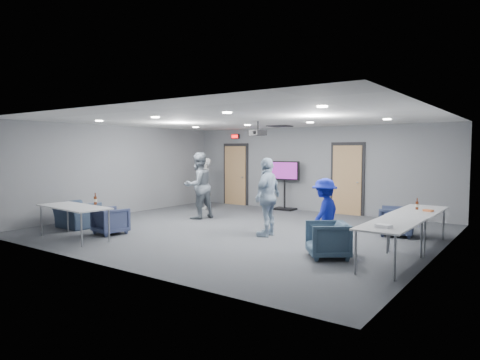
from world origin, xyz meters
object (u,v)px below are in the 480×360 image
Objects in this scene: table_right_a at (418,212)px; table_right_b at (391,226)px; chair_right_c at (328,240)px; chair_front_a at (111,221)px; chair_front_b at (76,215)px; bottle_front at (95,200)px; person_c at (268,197)px; bottle_right at (417,205)px; person_b at (198,186)px; projector at (258,133)px; chair_right_a at (396,221)px; tv_stand at (285,182)px; person_d at (324,213)px; person_a at (205,184)px; table_front_left at (74,208)px.

table_right_a is 1.90m from table_right_b.
chair_front_a is at bearing -117.16° from chair_right_c.
chair_front_b is 3.70× the size of bottle_front.
person_c is 7.37× the size of bottle_right.
chair_front_a is 0.64m from bottle_front.
person_b is at bearing 89.91° from table_right_a.
chair_right_a is at bearing 36.02° from projector.
bottle_right is 5.63m from tv_stand.
table_right_b is at bearing 69.06° from person_d.
chair_right_c is at bearing 95.57° from table_right_b.
table_right_a is at bearing 114.10° from chair_right_c.
person_b is at bearing 2.02° from person_a.
projector is (2.09, -0.10, 1.46)m from person_b.
chair_front_b is 0.50× the size of table_front_left.
person_d is 2.26m from chair_right_a.
table_right_b is 6.34m from bottle_front.
chair_right_c is 0.74× the size of chair_front_b.
table_right_b is at bearing -3.75° from projector.
chair_front_b is 1.50m from bottle_front.
table_front_left is (-4.86, -2.42, -0.01)m from person_d.
person_b is at bearing -110.29° from tv_stand.
tv_stand is at bearing -113.17° from chair_front_b.
chair_right_c is 2.39m from bottle_right.
person_d is at bearing 22.62° from bottle_front.
person_c is at bearing 107.41° from table_right_a.
person_b is at bearing -93.08° from chair_right_a.
bottle_right is at bearing 23.94° from projector.
table_right_b is at bearing -162.08° from chair_front_a.
bottle_right reaches higher than table_right_a.
projector is (3.24, -1.75, 1.56)m from person_a.
person_b is 5.41m from chair_right_a.
table_front_left is at bearing -148.74° from bottle_right.
bottle_front is at bearing -104.63° from projector.
chair_right_c is 5.27m from bottle_front.
bottle_right reaches higher than chair_front_a.
person_a reaches higher than chair_front_a.
projector reaches higher than person_a.
chair_right_c reaches higher than chair_front_b.
person_b is 7.12× the size of bottle_front.
table_front_left is 7.38× the size of bottle_front.
chair_right_c is 1.05× the size of chair_front_a.
chair_right_a reaches higher than chair_right_c.
table_right_a is (1.10, 2.01, 0.36)m from chair_right_c.
chair_front_a is 2.59× the size of bottle_front.
chair_front_b is at bearing -74.76° from person_d.
table_right_a reaches higher than chair_right_a.
projector is (2.31, 3.19, 1.58)m from bottle_front.
projector is (-3.88, 1.81, 1.72)m from table_right_b.
table_right_b is 1.99m from bottle_right.
chair_right_c is at bearing 29.48° from person_d.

